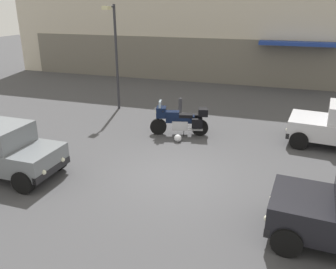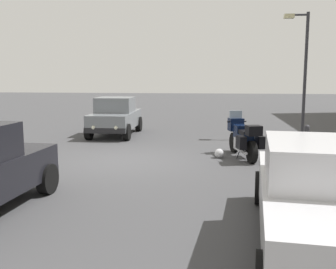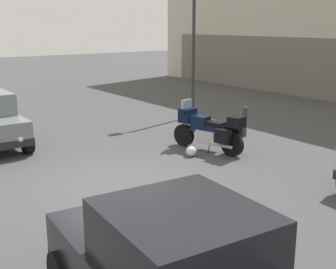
{
  "view_description": "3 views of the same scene",
  "coord_description": "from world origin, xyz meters",
  "px_view_note": "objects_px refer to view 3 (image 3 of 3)",
  "views": [
    {
      "loc": [
        2.8,
        -8.83,
        4.81
      ],
      "look_at": [
        -0.45,
        0.86,
        0.96
      ],
      "focal_mm": 37.13,
      "sensor_mm": 36.0,
      "label": 1
    },
    {
      "loc": [
        11.24,
        2.35,
        2.53
      ],
      "look_at": [
        -0.0,
        1.2,
        0.79
      ],
      "focal_mm": 42.76,
      "sensor_mm": 36.0,
      "label": 2
    },
    {
      "loc": [
        8.11,
        -4.45,
        3.44
      ],
      "look_at": [
        0.08,
        1.38,
        0.95
      ],
      "focal_mm": 47.36,
      "sensor_mm": 36.0,
      "label": 3
    }
  ],
  "objects_px": {
    "motorcycle": "(209,129)",
    "helmet": "(191,151)",
    "bollard_curbside": "(244,121)",
    "streetlamp_curbside": "(191,38)"
  },
  "relations": [
    {
      "from": "helmet",
      "to": "bollard_curbside",
      "type": "xyz_separation_m",
      "value": [
        -0.72,
        2.7,
        0.37
      ]
    },
    {
      "from": "motorcycle",
      "to": "streetlamp_curbside",
      "type": "distance_m",
      "value": 5.18
    },
    {
      "from": "motorcycle",
      "to": "helmet",
      "type": "bearing_deg",
      "value": 85.23
    },
    {
      "from": "streetlamp_curbside",
      "to": "bollard_curbside",
      "type": "distance_m",
      "value": 4.14
    },
    {
      "from": "motorcycle",
      "to": "bollard_curbside",
      "type": "height_order",
      "value": "motorcycle"
    },
    {
      "from": "bollard_curbside",
      "to": "helmet",
      "type": "bearing_deg",
      "value": -75.14
    },
    {
      "from": "helmet",
      "to": "bollard_curbside",
      "type": "relative_size",
      "value": 0.29
    },
    {
      "from": "helmet",
      "to": "streetlamp_curbside",
      "type": "bearing_deg",
      "value": 141.75
    },
    {
      "from": "streetlamp_curbside",
      "to": "bollard_curbside",
      "type": "bearing_deg",
      "value": -8.21
    },
    {
      "from": "motorcycle",
      "to": "bollard_curbside",
      "type": "xyz_separation_m",
      "value": [
        -0.6,
        2.0,
        -0.11
      ]
    }
  ]
}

